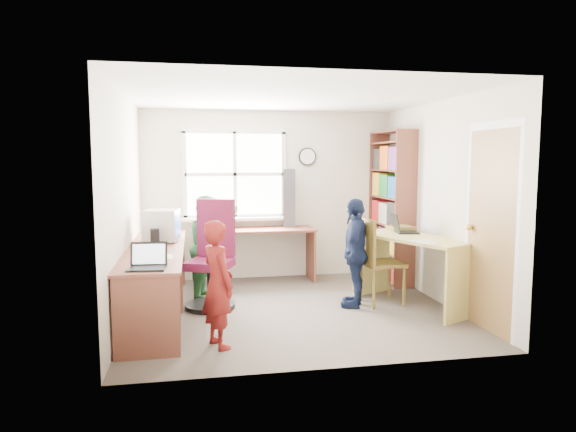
% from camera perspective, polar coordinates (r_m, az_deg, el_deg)
% --- Properties ---
extents(room, '(3.64, 3.44, 2.44)m').
position_cam_1_polar(room, '(5.83, 0.38, 1.48)').
color(room, '#494039').
rests_on(room, ground).
extents(l_desk, '(2.38, 2.95, 0.75)m').
position_cam_1_polar(l_desk, '(5.47, -12.63, -7.07)').
color(l_desk, brown).
rests_on(l_desk, ground).
extents(right_desk, '(1.19, 1.56, 0.82)m').
position_cam_1_polar(right_desk, '(6.15, 13.83, -4.30)').
color(right_desk, '#D5C96A').
rests_on(right_desk, ground).
extents(bookshelf, '(0.30, 1.02, 2.10)m').
position_cam_1_polar(bookshelf, '(7.36, 11.38, 0.66)').
color(bookshelf, brown).
rests_on(bookshelf, ground).
extents(swivel_chair, '(0.76, 0.76, 1.24)m').
position_cam_1_polar(swivel_chair, '(6.03, -8.42, -4.98)').
color(swivel_chair, black).
rests_on(swivel_chair, ground).
extents(wooden_chair, '(0.48, 0.48, 1.02)m').
position_cam_1_polar(wooden_chair, '(6.14, 9.79, -4.61)').
color(wooden_chair, brown).
rests_on(wooden_chair, ground).
extents(crt_monitor, '(0.43, 0.39, 0.37)m').
position_cam_1_polar(crt_monitor, '(6.17, -13.88, -1.04)').
color(crt_monitor, silver).
rests_on(crt_monitor, l_desk).
extents(laptop_left, '(0.35, 0.30, 0.22)m').
position_cam_1_polar(laptop_left, '(4.71, -15.32, -4.99)').
color(laptop_left, black).
rests_on(laptop_left, l_desk).
extents(laptop_right, '(0.33, 0.38, 0.24)m').
position_cam_1_polar(laptop_right, '(6.41, 12.49, -1.31)').
color(laptop_right, black).
rests_on(laptop_right, right_desk).
extents(speaker_a, '(0.11, 0.11, 0.19)m').
position_cam_1_polar(speaker_a, '(5.89, -14.58, -2.30)').
color(speaker_a, black).
rests_on(speaker_a, l_desk).
extents(speaker_b, '(0.12, 0.12, 0.19)m').
position_cam_1_polar(speaker_b, '(6.47, -13.96, -1.54)').
color(speaker_b, black).
rests_on(speaker_b, l_desk).
extents(cd_tower, '(0.19, 0.18, 0.83)m').
position_cam_1_polar(cd_tower, '(7.28, 0.16, 2.00)').
color(cd_tower, black).
rests_on(cd_tower, l_desk).
extents(game_box, '(0.33, 0.33, 0.06)m').
position_cam_1_polar(game_box, '(6.62, 12.44, -1.32)').
color(game_box, red).
rests_on(game_box, right_desk).
extents(paper_a, '(0.21, 0.29, 0.00)m').
position_cam_1_polar(paper_a, '(5.22, -13.74, -4.43)').
color(paper_a, silver).
rests_on(paper_a, l_desk).
extents(paper_b, '(0.24, 0.32, 0.00)m').
position_cam_1_polar(paper_b, '(5.75, 14.92, -2.78)').
color(paper_b, silver).
rests_on(paper_b, right_desk).
extents(potted_plant, '(0.18, 0.15, 0.33)m').
position_cam_1_polar(potted_plant, '(7.17, -6.25, -0.11)').
color(potted_plant, '#307A32').
rests_on(potted_plant, l_desk).
extents(person_red, '(0.42, 0.50, 1.17)m').
position_cam_1_polar(person_red, '(4.73, -7.79, -7.49)').
color(person_red, maroon).
rests_on(person_red, ground).
extents(person_green, '(0.60, 0.71, 1.27)m').
position_cam_1_polar(person_green, '(6.45, -8.78, -3.35)').
color(person_green, '#2D7139').
rests_on(person_green, ground).
extents(person_navy, '(0.58, 0.80, 1.27)m').
position_cam_1_polar(person_navy, '(6.01, 7.49, -4.05)').
color(person_navy, '#131C3B').
rests_on(person_navy, ground).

